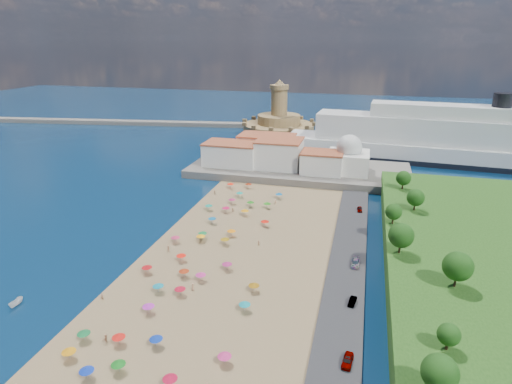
# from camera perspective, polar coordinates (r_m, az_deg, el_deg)

# --- Properties ---
(ground) EXTENTS (700.00, 700.00, 0.00)m
(ground) POSITION_cam_1_polar(r_m,az_deg,el_deg) (116.30, -5.05, -7.61)
(ground) COLOR #071938
(ground) RESTS_ON ground
(terrace) EXTENTS (90.00, 36.00, 3.00)m
(terrace) POSITION_cam_1_polar(r_m,az_deg,el_deg) (179.56, 5.71, 2.92)
(terrace) COLOR #59544C
(terrace) RESTS_ON ground
(jetty) EXTENTS (18.00, 70.00, 2.40)m
(jetty) POSITION_cam_1_polar(r_m,az_deg,el_deg) (216.81, 1.42, 5.88)
(jetty) COLOR #59544C
(jetty) RESTS_ON ground
(breakwater) EXTENTS (199.03, 34.77, 2.60)m
(breakwater) POSITION_cam_1_polar(r_m,az_deg,el_deg) (293.95, -15.63, 8.89)
(breakwater) COLOR #59544C
(breakwater) RESTS_ON ground
(waterfront_buildings) EXTENTS (57.00, 29.00, 11.00)m
(waterfront_buildings) POSITION_cam_1_polar(r_m,az_deg,el_deg) (180.77, 1.71, 5.22)
(waterfront_buildings) COLOR silver
(waterfront_buildings) RESTS_ON terrace
(domed_building) EXTENTS (16.00, 16.00, 15.00)m
(domed_building) POSITION_cam_1_polar(r_m,az_deg,el_deg) (173.84, 12.23, 4.56)
(domed_building) COLOR silver
(domed_building) RESTS_ON terrace
(fortress) EXTENTS (40.00, 40.00, 32.40)m
(fortress) POSITION_cam_1_polar(r_m,az_deg,el_deg) (244.26, 3.05, 8.77)
(fortress) COLOR #A78453
(fortress) RESTS_ON ground
(cruise_ship) EXTENTS (147.02, 31.92, 31.87)m
(cruise_ship) POSITION_cam_1_polar(r_m,az_deg,el_deg) (211.08, 24.05, 6.08)
(cruise_ship) COLOR black
(cruise_ship) RESTS_ON ground
(beach_parasols) EXTENTS (30.39, 116.38, 2.20)m
(beach_parasols) POSITION_cam_1_polar(r_m,az_deg,el_deg) (107.62, -7.33, -8.81)
(beach_parasols) COLOR gray
(beach_parasols) RESTS_ON beach
(beachgoers) EXTENTS (31.48, 95.47, 1.89)m
(beachgoers) POSITION_cam_1_polar(r_m,az_deg,el_deg) (111.98, -7.65, -8.20)
(beachgoers) COLOR tan
(beachgoers) RESTS_ON beach
(parked_cars) EXTENTS (2.22, 75.52, 1.43)m
(parked_cars) POSITION_cam_1_polar(r_m,az_deg,el_deg) (104.65, 13.01, -10.57)
(parked_cars) COLOR gray
(parked_cars) RESTS_ON promenade
(hillside_trees) EXTENTS (16.13, 112.57, 7.65)m
(hillside_trees) POSITION_cam_1_polar(r_m,az_deg,el_deg) (98.05, 21.24, -7.86)
(hillside_trees) COLOR #382314
(hillside_trees) RESTS_ON hillside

